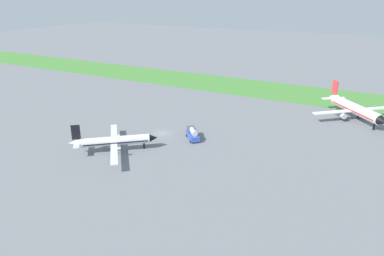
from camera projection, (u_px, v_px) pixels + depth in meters
ground_plane at (162, 133)px, 103.56m from camera, size 600.00×600.00×0.00m
grass_taxiway_strip at (240, 86)px, 154.62m from camera, size 360.00×28.00×0.08m
airplane_parked_jet_far at (355, 109)px, 113.28m from camera, size 22.48×23.17×10.05m
airplane_foreground_turboprop at (114, 141)px, 90.93m from camera, size 18.78×20.95×7.79m
fuel_truck_near_gate at (193, 134)px, 98.87m from camera, size 6.12×6.44×3.29m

